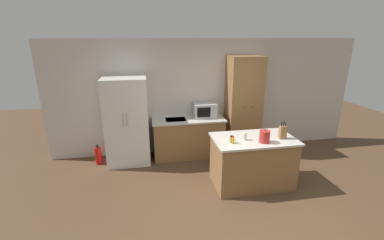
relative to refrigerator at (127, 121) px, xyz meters
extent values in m
plane|color=brown|center=(1.85, -1.94, -0.93)|extent=(14.00, 14.00, 0.00)
cube|color=beige|center=(1.85, 0.39, 0.37)|extent=(7.20, 0.06, 2.60)
cube|color=white|center=(0.00, 0.00, 0.00)|extent=(0.89, 0.72, 1.85)
cylinder|color=silver|center=(-0.04, -0.37, 0.15)|extent=(0.02, 0.02, 0.30)
cylinder|color=silver|center=(0.04, -0.37, 0.15)|extent=(0.02, 0.02, 0.30)
cube|color=olive|center=(1.32, 0.05, -0.50)|extent=(1.57, 0.62, 0.86)
cube|color=beige|center=(1.32, 0.05, -0.05)|extent=(1.61, 0.66, 0.03)
cube|color=#9EA0A3|center=(1.04, 0.05, -0.04)|extent=(0.44, 0.34, 0.01)
cube|color=olive|center=(2.60, 0.07, 0.19)|extent=(0.74, 0.57, 2.24)
sphere|color=black|center=(2.51, -0.22, 0.24)|extent=(0.02, 0.02, 0.02)
sphere|color=black|center=(2.69, -0.22, 0.24)|extent=(0.02, 0.02, 0.02)
cube|color=olive|center=(2.28, -1.35, -0.48)|extent=(1.39, 0.79, 0.88)
cube|color=beige|center=(2.28, -1.35, -0.03)|extent=(1.45, 0.85, 0.03)
cube|color=#B2B5B7|center=(1.71, 0.14, 0.12)|extent=(0.50, 0.39, 0.32)
cube|color=black|center=(1.65, -0.06, 0.12)|extent=(0.30, 0.01, 0.22)
cube|color=olive|center=(2.76, -1.45, 0.11)|extent=(0.12, 0.09, 0.23)
cylinder|color=black|center=(2.72, -1.44, 0.26)|extent=(0.02, 0.02, 0.08)
cylinder|color=black|center=(2.76, -1.45, 0.27)|extent=(0.02, 0.02, 0.10)
cylinder|color=black|center=(2.79, -1.46, 0.25)|extent=(0.02, 0.02, 0.06)
cylinder|color=gold|center=(1.82, -1.52, 0.05)|extent=(0.04, 0.04, 0.12)
cylinder|color=red|center=(1.82, -1.52, 0.12)|extent=(0.03, 0.03, 0.03)
cylinder|color=gold|center=(1.86, -1.37, 0.03)|extent=(0.04, 0.04, 0.07)
cylinder|color=red|center=(1.86, -1.37, 0.07)|extent=(0.03, 0.03, 0.02)
cylinder|color=beige|center=(2.08, -1.40, 0.05)|extent=(0.06, 0.06, 0.12)
cylinder|color=silver|center=(2.08, -1.40, 0.12)|extent=(0.05, 0.05, 0.03)
cylinder|color=gold|center=(1.81, -1.47, 0.04)|extent=(0.05, 0.05, 0.10)
cylinder|color=black|center=(1.81, -1.47, 0.10)|extent=(0.04, 0.04, 0.02)
cylinder|color=#B72D28|center=(2.37, -1.56, 0.10)|extent=(0.18, 0.18, 0.21)
sphere|color=#262628|center=(2.37, -1.56, 0.21)|extent=(0.02, 0.02, 0.02)
cylinder|color=red|center=(-0.66, -0.02, -0.74)|extent=(0.14, 0.14, 0.37)
cylinder|color=black|center=(-0.66, -0.02, -0.52)|extent=(0.06, 0.06, 0.07)
camera|label=1|loc=(0.44, -5.31, 1.70)|focal=24.00mm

